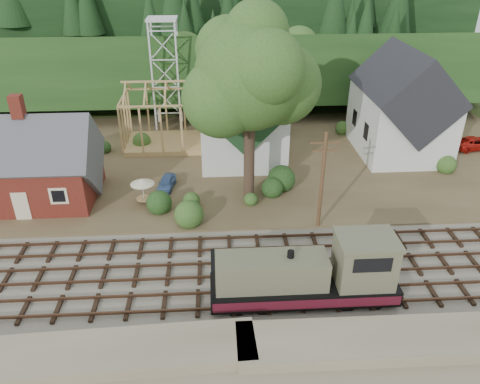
{
  "coord_description": "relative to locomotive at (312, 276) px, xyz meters",
  "views": [
    {
      "loc": [
        -0.89,
        -24.93,
        19.88
      ],
      "look_at": [
        1.0,
        6.0,
        3.0
      ],
      "focal_mm": 35.0,
      "sensor_mm": 36.0,
      "label": 1
    }
  ],
  "objects": [
    {
      "name": "locomotive",
      "position": [
        0.0,
        0.0,
        0.0
      ],
      "size": [
        11.14,
        2.78,
        4.48
      ],
      "color": "black",
      "rests_on": "railroad_bed"
    },
    {
      "name": "railroad_bed",
      "position": [
        -4.77,
        3.0,
        -1.93
      ],
      "size": [
        64.0,
        11.0,
        0.16
      ],
      "primitive_type": "cube",
      "color": "#726B5B",
      "rests_on": "ground"
    },
    {
      "name": "ridge",
      "position": [
        -4.77,
        61.0,
        -2.01
      ],
      "size": [
        80.0,
        20.0,
        12.0
      ],
      "primitive_type": "cube",
      "color": "black",
      "rests_on": "ground"
    },
    {
      "name": "village_flat",
      "position": [
        -4.77,
        21.0,
        -1.86
      ],
      "size": [
        64.0,
        26.0,
        0.3
      ],
      "primitive_type": "cube",
      "color": "brown",
      "rests_on": "ground"
    },
    {
      "name": "car_blue",
      "position": [
        -9.93,
        15.16,
        -1.17
      ],
      "size": [
        1.75,
        3.3,
        1.07
      ],
      "primitive_type": "imported",
      "rotation": [
        0.0,
        0.0,
        -0.16
      ],
      "color": "#5478B4",
      "rests_on": "village_flat"
    },
    {
      "name": "big_tree",
      "position": [
        -2.6,
        13.08,
        8.21
      ],
      "size": [
        10.9,
        8.4,
        14.7
      ],
      "color": "#38281E",
      "rests_on": "village_flat"
    },
    {
      "name": "farmhouse",
      "position": [
        13.23,
        22.0,
        2.86
      ],
      "size": [
        8.4,
        10.8,
        10.6
      ],
      "color": "silver",
      "rests_on": "village_flat"
    },
    {
      "name": "car_red",
      "position": [
        21.74,
        22.03,
        -1.06
      ],
      "size": [
        4.94,
        2.97,
        1.28
      ],
      "primitive_type": "imported",
      "rotation": [
        0.0,
        0.0,
        1.76
      ],
      "color": "red",
      "rests_on": "village_flat"
    },
    {
      "name": "telegraph_pole_near",
      "position": [
        2.23,
        8.2,
        2.24
      ],
      "size": [
        2.2,
        0.28,
        8.0
      ],
      "color": "#4C331E",
      "rests_on": "ground"
    },
    {
      "name": "church",
      "position": [
        -2.77,
        22.68,
        3.17
      ],
      "size": [
        8.4,
        15.17,
        13.0
      ],
      "color": "silver",
      "rests_on": "village_flat"
    },
    {
      "name": "lattice_tower",
      "position": [
        -10.77,
        31.0,
        8.03
      ],
      "size": [
        3.2,
        3.2,
        12.12
      ],
      "color": "silver",
      "rests_on": "village_flat"
    },
    {
      "name": "hillside",
      "position": [
        -4.77,
        45.0,
        -2.01
      ],
      "size": [
        70.0,
        28.96,
        12.74
      ],
      "primitive_type": "cube",
      "rotation": [
        -0.17,
        0.0,
        0.0
      ],
      "color": "#1E3F19",
      "rests_on": "ground"
    },
    {
      "name": "ground",
      "position": [
        -4.77,
        3.0,
        -2.01
      ],
      "size": [
        140.0,
        140.0,
        0.0
      ],
      "primitive_type": "plane",
      "color": "#384C1E",
      "rests_on": "ground"
    },
    {
      "name": "depot",
      "position": [
        -20.77,
        14.0,
        1.21
      ],
      "size": [
        10.8,
        7.41,
        9.0
      ],
      "color": "#571A14",
      "rests_on": "village_flat"
    },
    {
      "name": "embankment",
      "position": [
        -4.77,
        -5.5,
        -2.01
      ],
      "size": [
        64.0,
        5.0,
        1.6
      ],
      "primitive_type": "cube",
      "color": "#7F7259",
      "rests_on": "ground"
    },
    {
      "name": "timber_frame",
      "position": [
        -10.77,
        25.0,
        1.26
      ],
      "size": [
        8.2,
        6.2,
        6.99
      ],
      "color": "tan",
      "rests_on": "village_flat"
    },
    {
      "name": "patio_set",
      "position": [
        -11.62,
        12.63,
        0.17
      ],
      "size": [
        1.98,
        1.98,
        2.2
      ],
      "color": "silver",
      "rests_on": "village_flat"
    }
  ]
}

